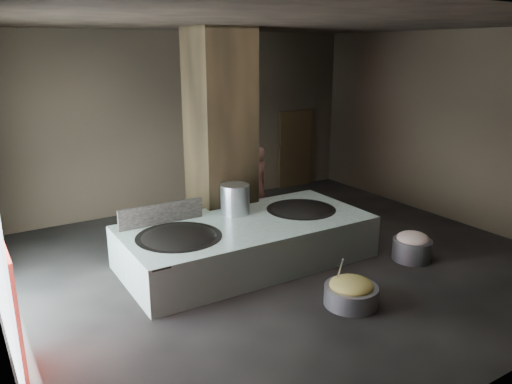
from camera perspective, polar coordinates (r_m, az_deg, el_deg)
floor at (r=10.05m, az=2.86°, el=-8.13°), size 10.00×9.00×0.10m
ceiling at (r=9.18m, az=3.28°, el=19.06°), size 10.00×9.00×0.10m
back_wall at (r=13.27m, az=-8.38°, el=8.06°), size 10.00×0.10×4.50m
right_wall at (r=12.89m, az=21.93°, el=6.83°), size 0.10×9.00×4.50m
pillar at (r=10.79m, az=-4.09°, el=6.34°), size 1.20×1.20×4.50m
hearth_platform at (r=9.85m, az=-1.03°, el=-5.68°), size 4.85×2.36×0.84m
platform_cap at (r=9.71m, az=-1.04°, el=-3.51°), size 4.72×2.27×0.03m
wok_left at (r=9.07m, az=-8.78°, el=-5.58°), size 1.52×1.52×0.42m
wok_left_rim at (r=9.05m, az=-8.80°, el=-5.17°), size 1.55×1.55×0.05m
wok_right at (r=10.48m, az=5.16°, el=-2.44°), size 1.42×1.42×0.40m
wok_right_rim at (r=10.46m, az=5.17°, el=-2.07°), size 1.45×1.45×0.05m
stock_pot at (r=10.08m, az=-2.42°, el=-0.88°), size 0.59×0.59×0.63m
splash_guard at (r=9.68m, az=-10.75°, el=-2.51°), size 1.68×0.08×0.42m
cook at (r=11.95m, az=0.04°, el=0.84°), size 0.75×0.57×1.85m
veg_basin at (r=8.52m, az=10.79°, el=-11.53°), size 0.90×0.90×0.33m
veg_fill at (r=8.44m, az=10.86°, el=-10.40°), size 0.73×0.73×0.22m
ladle at (r=8.36m, az=9.46°, el=-9.07°), size 0.17×0.33×0.63m
meat_basin at (r=10.49m, az=17.38°, el=-6.29°), size 0.83×0.83×0.42m
meat_fill at (r=10.40m, az=17.49°, el=-5.06°), size 0.63×0.63×0.24m
doorway_near at (r=13.91m, az=-3.49°, el=3.75°), size 1.18×0.08×2.38m
doorway_near_glow at (r=13.70m, az=-4.25°, el=3.33°), size 0.75×0.04×1.76m
doorway_far at (r=15.17m, az=4.51°, el=4.78°), size 1.18×0.08×2.38m
doorway_far_glow at (r=15.18m, az=4.43°, el=4.59°), size 0.90×0.04×2.13m
pavilion_sliver at (r=7.17m, az=-25.87°, el=-12.37°), size 0.05×0.90×1.70m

